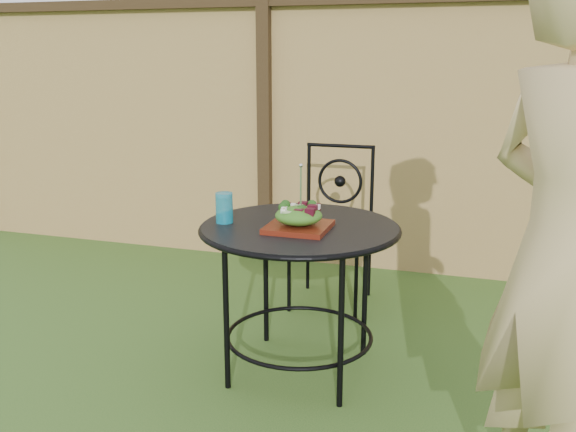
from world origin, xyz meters
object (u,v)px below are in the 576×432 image
(patio_table, at_px, (300,254))
(diner, at_px, (570,259))
(salad_plate, at_px, (299,227))
(patio_chair, at_px, (333,221))

(patio_table, xyz_separation_m, diner, (1.05, -0.78, 0.32))
(diner, xyz_separation_m, salad_plate, (-1.03, 0.71, -0.17))
(patio_chair, relative_size, salad_plate, 3.52)
(diner, distance_m, salad_plate, 1.26)
(patio_chair, distance_m, diner, 2.09)
(patio_chair, xyz_separation_m, salad_plate, (0.09, -1.01, 0.23))
(patio_chair, relative_size, diner, 0.52)
(patio_chair, height_order, diner, diner)
(diner, bearing_deg, patio_table, 14.41)
(patio_table, bearing_deg, diner, -36.60)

